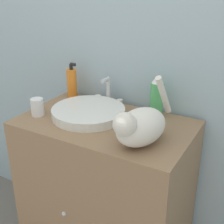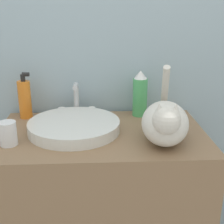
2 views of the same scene
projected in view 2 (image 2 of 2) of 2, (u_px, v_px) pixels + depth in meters
The scene contains 7 objects.
wall_back at pixel (99, 36), 1.41m from camera, with size 6.00×0.05×2.50m.
sink_basin at pixel (74, 126), 1.25m from camera, with size 0.37×0.37×0.04m.
faucet at pixel (76, 102), 1.42m from camera, with size 0.17×0.08×0.15m.
cat at pixel (165, 122), 1.13m from camera, with size 0.22×0.39×0.27m.
soap_bottle at pixel (25, 99), 1.38m from camera, with size 0.06×0.06×0.21m.
spray_bottle at pixel (140, 94), 1.41m from camera, with size 0.07×0.07×0.21m.
cup at pixel (8, 134), 1.12m from camera, with size 0.06×0.06×0.09m.
Camera 2 is at (-0.01, -0.90, 1.39)m, focal length 50.00 mm.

